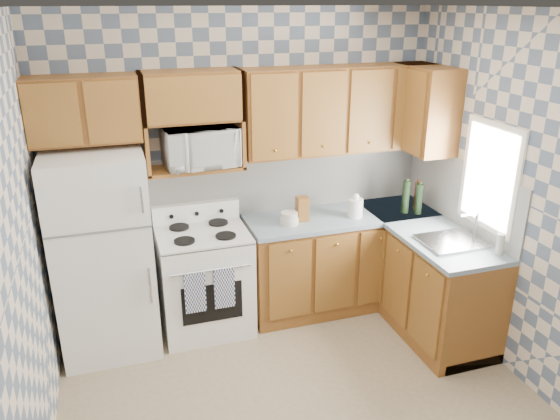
# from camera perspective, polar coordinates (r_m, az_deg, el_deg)

# --- Properties ---
(floor) EXTENTS (3.40, 3.40, 0.00)m
(floor) POSITION_cam_1_polar(r_m,az_deg,el_deg) (4.17, 2.67, -20.02)
(floor) COLOR #817055
(floor) RESTS_ON ground
(back_wall) EXTENTS (3.40, 0.02, 2.70)m
(back_wall) POSITION_cam_1_polar(r_m,az_deg,el_deg) (4.88, -3.64, 4.46)
(back_wall) COLOR slate
(back_wall) RESTS_ON ground
(right_wall) EXTENTS (0.02, 3.20, 2.70)m
(right_wall) POSITION_cam_1_polar(r_m,az_deg,el_deg) (4.31, 24.68, 0.25)
(right_wall) COLOR slate
(right_wall) RESTS_ON ground
(backsplash_back) EXTENTS (2.60, 0.02, 0.56)m
(backsplash_back) POSITION_cam_1_polar(r_m,az_deg,el_deg) (5.02, 0.86, 3.20)
(backsplash_back) COLOR silver
(backsplash_back) RESTS_ON back_wall
(backsplash_right) EXTENTS (0.02, 1.60, 0.56)m
(backsplash_right) POSITION_cam_1_polar(r_m,az_deg,el_deg) (4.93, 18.27, 1.77)
(backsplash_right) COLOR silver
(backsplash_right) RESTS_ON right_wall
(refrigerator) EXTENTS (0.75, 0.70, 1.68)m
(refrigerator) POSITION_cam_1_polar(r_m,az_deg,el_deg) (4.60, -17.98, -4.46)
(refrigerator) COLOR white
(refrigerator) RESTS_ON floor
(stove_body) EXTENTS (0.76, 0.65, 0.90)m
(stove_body) POSITION_cam_1_polar(r_m,az_deg,el_deg) (4.84, -7.86, -7.41)
(stove_body) COLOR white
(stove_body) RESTS_ON floor
(cooktop) EXTENTS (0.76, 0.65, 0.02)m
(cooktop) POSITION_cam_1_polar(r_m,az_deg,el_deg) (4.64, -8.14, -2.46)
(cooktop) COLOR silver
(cooktop) RESTS_ON stove_body
(backguard) EXTENTS (0.76, 0.08, 0.17)m
(backguard) POSITION_cam_1_polar(r_m,az_deg,el_deg) (4.85, -8.78, -0.20)
(backguard) COLOR white
(backguard) RESTS_ON cooktop
(dish_towel_left) EXTENTS (0.17, 0.02, 0.36)m
(dish_towel_left) POSITION_cam_1_polar(r_m,az_deg,el_deg) (4.47, -8.86, -8.51)
(dish_towel_left) COLOR navy
(dish_towel_left) RESTS_ON stove_body
(dish_towel_right) EXTENTS (0.17, 0.02, 0.36)m
(dish_towel_right) POSITION_cam_1_polar(r_m,az_deg,el_deg) (4.51, -5.83, -8.11)
(dish_towel_right) COLOR navy
(dish_towel_right) RESTS_ON stove_body
(base_cabinets_back) EXTENTS (1.75, 0.60, 0.88)m
(base_cabinets_back) POSITION_cam_1_polar(r_m,az_deg,el_deg) (5.20, 6.30, -5.31)
(base_cabinets_back) COLOR brown
(base_cabinets_back) RESTS_ON floor
(base_cabinets_right) EXTENTS (0.60, 1.60, 0.88)m
(base_cabinets_right) POSITION_cam_1_polar(r_m,az_deg,el_deg) (5.07, 14.61, -6.68)
(base_cabinets_right) COLOR brown
(base_cabinets_right) RESTS_ON floor
(countertop_back) EXTENTS (1.77, 0.63, 0.04)m
(countertop_back) POSITION_cam_1_polar(r_m,az_deg,el_deg) (5.01, 6.53, -0.62)
(countertop_back) COLOR slate
(countertop_back) RESTS_ON base_cabinets_back
(countertop_right) EXTENTS (0.63, 1.60, 0.04)m
(countertop_right) POSITION_cam_1_polar(r_m,az_deg,el_deg) (4.87, 15.05, -1.89)
(countertop_right) COLOR slate
(countertop_right) RESTS_ON base_cabinets_right
(upper_cabinets_back) EXTENTS (1.75, 0.33, 0.74)m
(upper_cabinets_back) POSITION_cam_1_polar(r_m,az_deg,el_deg) (4.87, 6.32, 10.41)
(upper_cabinets_back) COLOR brown
(upper_cabinets_back) RESTS_ON back_wall
(upper_cabinets_fridge) EXTENTS (0.82, 0.33, 0.50)m
(upper_cabinets_fridge) POSITION_cam_1_polar(r_m,az_deg,el_deg) (4.44, -19.87, 9.84)
(upper_cabinets_fridge) COLOR brown
(upper_cabinets_fridge) RESTS_ON back_wall
(upper_cabinets_right) EXTENTS (0.33, 0.70, 0.74)m
(upper_cabinets_right) POSITION_cam_1_polar(r_m,az_deg,el_deg) (5.04, 14.70, 10.23)
(upper_cabinets_right) COLOR brown
(upper_cabinets_right) RESTS_ON right_wall
(microwave_shelf) EXTENTS (0.80, 0.33, 0.03)m
(microwave_shelf) POSITION_cam_1_polar(r_m,az_deg,el_deg) (4.61, -8.83, 4.35)
(microwave_shelf) COLOR brown
(microwave_shelf) RESTS_ON back_wall
(microwave) EXTENTS (0.63, 0.46, 0.33)m
(microwave) POSITION_cam_1_polar(r_m,az_deg,el_deg) (4.57, -8.37, 6.58)
(microwave) COLOR white
(microwave) RESTS_ON microwave_shelf
(sink) EXTENTS (0.48, 0.40, 0.03)m
(sink) POSITION_cam_1_polar(r_m,az_deg,el_deg) (4.60, 17.43, -3.20)
(sink) COLOR #B7B7BC
(sink) RESTS_ON countertop_right
(window) EXTENTS (0.02, 0.66, 0.86)m
(window) POSITION_cam_1_polar(r_m,az_deg,el_deg) (4.59, 21.07, 3.31)
(window) COLOR white
(window) RESTS_ON right_wall
(bottle_0) EXTENTS (0.07, 0.07, 0.30)m
(bottle_0) POSITION_cam_1_polar(r_m,az_deg,el_deg) (5.09, 13.00, 1.34)
(bottle_0) COLOR black
(bottle_0) RESTS_ON countertop_back
(bottle_1) EXTENTS (0.07, 0.07, 0.28)m
(bottle_1) POSITION_cam_1_polar(r_m,az_deg,el_deg) (5.09, 14.30, 1.13)
(bottle_1) COLOR black
(bottle_1) RESTS_ON countertop_back
(bottle_2) EXTENTS (0.07, 0.07, 0.26)m
(bottle_2) POSITION_cam_1_polar(r_m,az_deg,el_deg) (5.20, 14.19, 1.44)
(bottle_2) COLOR #552611
(bottle_2) RESTS_ON countertop_back
(knife_block) EXTENTS (0.10, 0.10, 0.22)m
(knife_block) POSITION_cam_1_polar(r_m,az_deg,el_deg) (4.79, 2.34, 0.13)
(knife_block) COLOR brown
(knife_block) RESTS_ON countertop_back
(electric_kettle) EXTENTS (0.13, 0.13, 0.17)m
(electric_kettle) POSITION_cam_1_polar(r_m,az_deg,el_deg) (4.92, 7.88, 0.22)
(electric_kettle) COLOR white
(electric_kettle) RESTS_ON countertop_back
(food_containers) EXTENTS (0.16, 0.16, 0.11)m
(food_containers) POSITION_cam_1_polar(r_m,az_deg,el_deg) (4.73, 0.96, -0.84)
(food_containers) COLOR beige
(food_containers) RESTS_ON countertop_back
(soap_bottle) EXTENTS (0.06, 0.06, 0.17)m
(soap_bottle) POSITION_cam_1_polar(r_m,az_deg,el_deg) (4.49, 22.01, -3.33)
(soap_bottle) COLOR beige
(soap_bottle) RESTS_ON countertop_right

